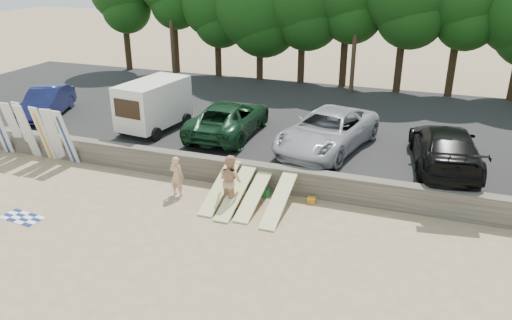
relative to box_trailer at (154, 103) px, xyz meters
The scene contains 25 objects.
ground 8.43m from the box_trailer, 46.79° to the right, with size 120.00×120.00×0.00m, color tan.
seawall 6.52m from the box_trailer, 27.89° to the right, with size 44.00×0.50×1.00m, color #6B6356.
parking_lot 7.40m from the box_trailer, 38.97° to the left, with size 44.00×14.50×0.70m, color #282828.
utility_poles 13.04m from the box_trailer, 52.84° to the left, with size 25.80×0.26×9.00m.
box_trailer is the anchor object (origin of this frame).
car_0 6.40m from the box_trailer, behind, with size 1.56×4.47×1.47m, color #131842.
car_1 3.65m from the box_trailer, ahead, with size 2.59×5.62×1.56m, color #12331B.
car_2 8.24m from the box_trailer, ahead, with size 2.76×5.99×1.67m, color #AAA9AF.
car_3 12.95m from the box_trailer, ahead, with size 2.34×5.77×1.67m, color black.
surfboard_upright_0 6.86m from the box_trailer, 148.37° to the right, with size 0.50×0.06×2.60m, color silver.
surfboard_upright_1 6.24m from the box_trailer, 147.56° to the right, with size 0.50×0.06×2.60m, color silver.
surfboard_upright_2 5.76m from the box_trailer, 144.37° to the right, with size 0.50×0.06×2.60m, color silver.
surfboard_upright_3 5.62m from the box_trailer, 140.81° to the right, with size 0.50×0.06×2.60m, color silver.
surfboard_upright_4 5.00m from the box_trailer, 134.16° to the right, with size 0.50×0.06×2.60m, color silver.
surfboard_upright_5 4.63m from the box_trailer, 129.81° to the right, with size 0.50×0.06×2.60m, color silver.
surfboard_upright_6 4.27m from the box_trailer, 121.95° to the right, with size 0.50×0.06×2.60m, color silver.
surfboard_low_0 7.08m from the box_trailer, 40.11° to the right, with size 0.56×3.00×0.07m, color beige.
surfboard_low_1 7.71m from the box_trailer, 37.71° to the right, with size 0.56×3.00×0.07m, color beige.
surfboard_low_2 8.12m from the box_trailer, 33.84° to the right, with size 0.56×3.00×0.07m, color beige.
surfboard_low_3 9.03m from the box_trailer, 31.19° to the right, with size 0.56×3.00×0.07m, color beige.
beachgoer_a 6.01m from the box_trailer, 52.12° to the right, with size 0.57×0.38×1.58m, color tan.
beachgoer_b 7.51m from the box_trailer, 38.82° to the right, with size 0.93×0.73×1.92m, color tan.
cooler 7.83m from the box_trailer, 28.31° to the right, with size 0.38×0.30×0.32m, color #227F3C.
gear_bag 9.45m from the box_trailer, 22.67° to the right, with size 0.30×0.25×0.22m, color #C77A17.
beach_towel 8.31m from the box_trailer, 94.65° to the right, with size 1.50×1.50×0.00m, color white.
Camera 1 is at (6.53, -13.66, 8.44)m, focal length 35.00 mm.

